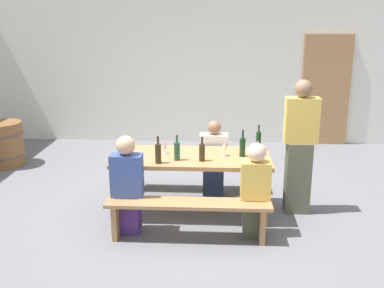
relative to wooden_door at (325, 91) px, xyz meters
name	(u,v)px	position (x,y,z in m)	size (l,w,h in m)	color
ground_plane	(192,211)	(-2.37, -3.33, -1.05)	(24.00, 24.00, 0.00)	slate
back_wall	(202,60)	(-2.37, 0.14, 0.55)	(14.00, 0.20, 3.20)	silver
wooden_door	(325,91)	(0.00, 0.00, 0.00)	(0.90, 0.06, 2.10)	#9E7247
tasting_table	(192,162)	(-2.37, -3.33, -0.38)	(1.93, 0.89, 0.75)	#9E7247
bench_near	(188,210)	(-2.37, -4.07, -0.70)	(1.83, 0.30, 0.45)	#9E7247
bench_far	(195,167)	(-2.37, -2.58, -0.70)	(1.83, 0.30, 0.45)	#9E7247
wine_bottle_0	(258,140)	(-1.52, -2.99, -0.18)	(0.07, 0.07, 0.32)	#143319
wine_bottle_1	(177,151)	(-2.54, -3.51, -0.18)	(0.07, 0.07, 0.31)	#234C2D
wine_bottle_2	(158,153)	(-2.75, -3.64, -0.18)	(0.07, 0.07, 0.33)	#332814
wine_bottle_3	(202,152)	(-2.24, -3.53, -0.19)	(0.07, 0.07, 0.30)	#332814
wine_bottle_4	(242,147)	(-1.75, -3.31, -0.18)	(0.07, 0.07, 0.33)	#143319
wine_glass_0	(224,146)	(-1.97, -3.31, -0.17)	(0.07, 0.07, 0.18)	silver
wine_glass_1	(258,144)	(-1.55, -3.18, -0.18)	(0.07, 0.07, 0.17)	silver
wine_glass_2	(252,155)	(-1.65, -3.62, -0.19)	(0.08, 0.08, 0.16)	silver
wine_glass_3	(164,145)	(-2.72, -3.25, -0.18)	(0.06, 0.06, 0.17)	silver
seated_guest_near_0	(127,187)	(-3.07, -3.92, -0.49)	(0.35, 0.24, 1.15)	#452769
seated_guest_near_1	(255,191)	(-1.63, -3.92, -0.52)	(0.33, 0.24, 1.09)	#464A36
seated_guest_far_0	(214,161)	(-2.10, -2.73, -0.55)	(0.38, 0.24, 1.06)	navy
standing_host	(300,149)	(-1.04, -3.23, -0.23)	(0.41, 0.24, 1.69)	#535442
wine_barrel	(3,144)	(-5.62, -1.62, -0.68)	(0.69, 0.69, 0.73)	brown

